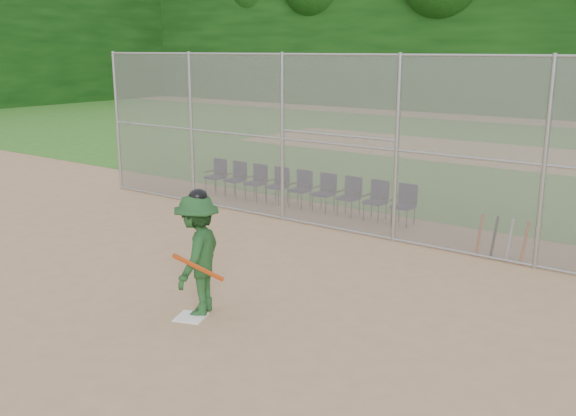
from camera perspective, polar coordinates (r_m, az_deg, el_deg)
The scene contains 17 objects.
ground at distance 10.83m, azimuth -7.94°, elevation -8.26°, with size 100.00×100.00×0.00m, color tan.
grass_strip at distance 26.41m, azimuth 20.39°, elevation 4.26°, with size 100.00×100.00×0.00m, color #2F6A1F.
dirt_patch_far at distance 26.41m, azimuth 20.40°, elevation 4.26°, with size 24.00×24.00×0.00m, color tan.
backstop_fence at distance 14.17m, azimuth 6.03°, elevation 5.78°, with size 16.09×0.09×4.00m.
treeline at distance 28.06m, azimuth 22.58°, elevation 15.89°, with size 81.00×60.00×11.00m.
home_plate at distance 10.24m, azimuth -8.63°, elevation -9.56°, with size 0.44×0.44×0.02m, color white.
batter_at_plate at distance 10.06m, azimuth -8.02°, elevation -4.09°, with size 1.22×1.44×2.02m.
spare_bats at distance 13.42m, azimuth 18.46°, elevation -2.60°, with size 0.96×0.39×0.83m.
chair_0 at distance 18.70m, azimuth -6.49°, elevation 2.82°, with size 0.54×0.52×0.96m, color #100F38, non-canonical shape.
chair_1 at distance 18.21m, azimuth -4.75°, elevation 2.56°, with size 0.54×0.52×0.96m, color #100F38, non-canonical shape.
chair_2 at distance 17.73m, azimuth -2.92°, elevation 2.28°, with size 0.54×0.52×0.96m, color #100F38, non-canonical shape.
chair_3 at distance 17.28m, azimuth -0.99°, elevation 1.99°, with size 0.54×0.52×0.96m, color #100F38, non-canonical shape.
chair_4 at distance 16.84m, azimuth 1.04°, elevation 1.67°, with size 0.54×0.52×0.96m, color #100F38, non-canonical shape.
chair_5 at distance 16.43m, azimuth 3.17°, elevation 1.34°, with size 0.54×0.52×0.96m, color #100F38, non-canonical shape.
chair_6 at distance 16.05m, azimuth 5.41°, elevation 0.99°, with size 0.54×0.52×0.96m, color #100F38, non-canonical shape.
chair_7 at distance 15.69m, azimuth 7.75°, elevation 0.62°, with size 0.54×0.52×0.96m, color #100F38, non-canonical shape.
chair_8 at distance 15.36m, azimuth 10.20°, elevation 0.23°, with size 0.54×0.52×0.96m, color #100F38, non-canonical shape.
Camera 1 is at (7.07, -7.12, 4.08)m, focal length 40.00 mm.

